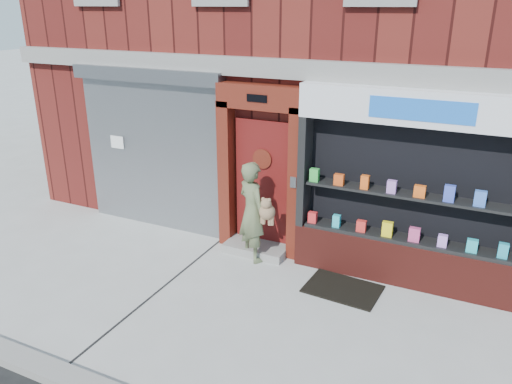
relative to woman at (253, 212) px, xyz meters
The scene contains 7 objects.
ground 1.84m from the woman, 64.44° to the right, with size 80.00×80.00×0.00m, color #9E9E99.
building 5.55m from the woman, 81.21° to the left, with size 12.00×8.16×8.00m.
shutter_bay 2.49m from the woman, 168.63° to the left, with size 3.10×0.30×3.04m.
red_door_bay 0.71m from the woman, 97.06° to the left, with size 1.52×0.58×2.90m.
pharmacy_bay 2.52m from the woman, ahead, with size 3.50×0.41×3.00m.
woman is the anchor object (origin of this frame).
doormat 1.90m from the woman, 10.40° to the right, with size 1.10×0.77×0.03m, color black.
Camera 1 is at (2.61, -5.37, 4.08)m, focal length 35.00 mm.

